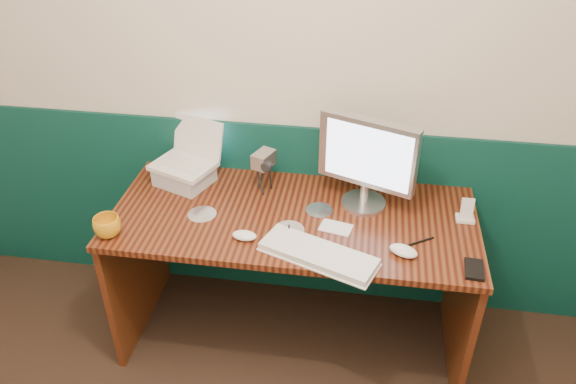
% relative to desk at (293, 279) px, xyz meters
% --- Properties ---
extents(back_wall, '(3.50, 0.04, 2.50)m').
position_rel_desk_xyz_m(back_wall, '(-0.13, 0.37, 0.88)').
color(back_wall, beige).
rests_on(back_wall, ground).
extents(wainscot, '(3.48, 0.02, 1.00)m').
position_rel_desk_xyz_m(wainscot, '(-0.13, 0.36, 0.12)').
color(wainscot, '#073430').
rests_on(wainscot, ground).
extents(desk, '(1.60, 0.70, 0.75)m').
position_rel_desk_xyz_m(desk, '(0.00, 0.00, 0.00)').
color(desk, '#330E09').
rests_on(desk, ground).
extents(laptop_riser, '(0.29, 0.27, 0.08)m').
position_rel_desk_xyz_m(laptop_riser, '(-0.55, 0.19, 0.42)').
color(laptop_riser, '#B9BDC4').
rests_on(laptop_riser, desk).
extents(laptop, '(0.33, 0.29, 0.23)m').
position_rel_desk_xyz_m(laptop, '(-0.55, 0.19, 0.57)').
color(laptop, white).
rests_on(laptop, laptop_riser).
extents(monitor, '(0.45, 0.27, 0.43)m').
position_rel_desk_xyz_m(monitor, '(0.30, 0.13, 0.59)').
color(monitor, silver).
rests_on(monitor, desk).
extents(keyboard, '(0.49, 0.31, 0.03)m').
position_rel_desk_xyz_m(keyboard, '(0.14, -0.27, 0.39)').
color(keyboard, white).
rests_on(keyboard, desk).
extents(mouse_right, '(0.13, 0.11, 0.04)m').
position_rel_desk_xyz_m(mouse_right, '(0.47, -0.20, 0.39)').
color(mouse_right, white).
rests_on(mouse_right, desk).
extents(mouse_left, '(0.11, 0.07, 0.03)m').
position_rel_desk_xyz_m(mouse_left, '(-0.17, -0.20, 0.39)').
color(mouse_left, white).
rests_on(mouse_left, desk).
extents(mug, '(0.12, 0.12, 0.09)m').
position_rel_desk_xyz_m(mug, '(-0.74, -0.26, 0.42)').
color(mug, orange).
rests_on(mug, desk).
extents(camcorder, '(0.15, 0.17, 0.22)m').
position_rel_desk_xyz_m(camcorder, '(-0.16, 0.18, 0.49)').
color(camcorder, '#ADADB2').
rests_on(camcorder, desk).
extents(cd_spindle, '(0.13, 0.13, 0.03)m').
position_rel_desk_xyz_m(cd_spindle, '(0.00, -0.14, 0.39)').
color(cd_spindle, silver).
rests_on(cd_spindle, desk).
extents(cd_loose_a, '(0.13, 0.13, 0.00)m').
position_rel_desk_xyz_m(cd_loose_a, '(-0.40, -0.05, 0.38)').
color(cd_loose_a, silver).
rests_on(cd_loose_a, desk).
extents(cd_loose_b, '(0.12, 0.12, 0.00)m').
position_rel_desk_xyz_m(cd_loose_b, '(0.11, 0.06, 0.38)').
color(cd_loose_b, '#B2B8C3').
rests_on(cd_loose_b, desk).
extents(pen, '(0.13, 0.09, 0.01)m').
position_rel_desk_xyz_m(pen, '(0.53, -0.11, 0.38)').
color(pen, black).
rests_on(pen, desk).
extents(papers, '(0.15, 0.12, 0.00)m').
position_rel_desk_xyz_m(papers, '(0.19, -0.06, 0.38)').
color(papers, silver).
rests_on(papers, desk).
extents(dock, '(0.08, 0.06, 0.01)m').
position_rel_desk_xyz_m(dock, '(0.74, 0.08, 0.38)').
color(dock, white).
rests_on(dock, desk).
extents(music_player, '(0.05, 0.03, 0.09)m').
position_rel_desk_xyz_m(music_player, '(0.74, 0.08, 0.44)').
color(music_player, white).
rests_on(music_player, dock).
extents(pda, '(0.08, 0.12, 0.01)m').
position_rel_desk_xyz_m(pda, '(0.74, -0.25, 0.38)').
color(pda, black).
rests_on(pda, desk).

